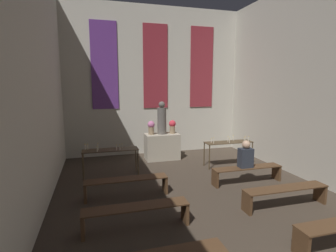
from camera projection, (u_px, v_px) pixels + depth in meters
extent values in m
cube|color=beige|center=(155.00, 82.00, 10.00)|extent=(6.92, 0.12, 5.54)
cube|color=#60337F|center=(104.00, 66.00, 9.33)|extent=(0.94, 0.03, 3.10)
cube|color=maroon|center=(155.00, 67.00, 9.83)|extent=(0.94, 0.03, 3.10)
cube|color=maroon|center=(202.00, 67.00, 10.34)|extent=(0.94, 0.03, 3.10)
cube|color=beige|center=(23.00, 76.00, 4.36)|extent=(0.12, 10.06, 5.54)
cube|color=#ADA38E|center=(162.00, 146.00, 9.39)|extent=(1.19, 0.70, 0.91)
cylinder|color=#5B5651|center=(162.00, 121.00, 9.25)|extent=(0.31, 0.31, 0.94)
sphere|color=#5B5651|center=(162.00, 105.00, 9.16)|extent=(0.22, 0.22, 0.22)
cylinder|color=#937A5B|center=(151.00, 131.00, 9.19)|extent=(0.19, 0.19, 0.27)
sphere|color=#C66B9E|center=(151.00, 125.00, 9.16)|extent=(0.25, 0.25, 0.25)
cylinder|color=#937A5B|center=(172.00, 130.00, 9.40)|extent=(0.19, 0.19, 0.27)
sphere|color=#DB3342|center=(172.00, 124.00, 9.37)|extent=(0.25, 0.25, 0.25)
cube|color=#473823|center=(110.00, 150.00, 7.51)|extent=(1.58, 0.46, 0.02)
cylinder|color=#473823|center=(83.00, 168.00, 7.17)|extent=(0.04, 0.04, 0.78)
cylinder|color=#473823|center=(138.00, 163.00, 7.58)|extent=(0.04, 0.04, 0.78)
cylinder|color=#473823|center=(83.00, 163.00, 7.56)|extent=(0.04, 0.04, 0.78)
cylinder|color=#473823|center=(136.00, 159.00, 7.97)|extent=(0.04, 0.04, 0.78)
cylinder|color=silver|center=(122.00, 146.00, 7.75)|extent=(0.02, 0.02, 0.10)
sphere|color=#F9CC4C|center=(122.00, 144.00, 7.74)|extent=(0.02, 0.02, 0.02)
cylinder|color=silver|center=(85.00, 147.00, 7.50)|extent=(0.02, 0.02, 0.14)
sphere|color=#F9CC4C|center=(85.00, 144.00, 7.48)|extent=(0.02, 0.02, 0.02)
cylinder|color=silver|center=(97.00, 149.00, 7.25)|extent=(0.02, 0.02, 0.14)
sphere|color=#F9CC4C|center=(97.00, 146.00, 7.23)|extent=(0.02, 0.02, 0.02)
cylinder|color=silver|center=(116.00, 148.00, 7.43)|extent=(0.02, 0.02, 0.14)
sphere|color=#F9CC4C|center=(116.00, 145.00, 7.42)|extent=(0.02, 0.02, 0.02)
cylinder|color=silver|center=(98.00, 147.00, 7.42)|extent=(0.02, 0.02, 0.18)
sphere|color=#F9CC4C|center=(98.00, 144.00, 7.41)|extent=(0.02, 0.02, 0.02)
cylinder|color=silver|center=(85.00, 147.00, 7.45)|extent=(0.02, 0.02, 0.15)
sphere|color=#F9CC4C|center=(85.00, 144.00, 7.43)|extent=(0.02, 0.02, 0.02)
cylinder|color=silver|center=(120.00, 148.00, 7.42)|extent=(0.02, 0.02, 0.14)
sphere|color=#F9CC4C|center=(120.00, 145.00, 7.41)|extent=(0.02, 0.02, 0.02)
cylinder|color=silver|center=(88.00, 147.00, 7.48)|extent=(0.02, 0.02, 0.15)
sphere|color=#F9CC4C|center=(88.00, 144.00, 7.46)|extent=(0.02, 0.02, 0.02)
cube|color=#473823|center=(229.00, 142.00, 8.53)|extent=(1.58, 0.46, 0.02)
cylinder|color=#473823|center=(209.00, 157.00, 8.19)|extent=(0.04, 0.04, 0.78)
cylinder|color=#473823|center=(252.00, 154.00, 8.60)|extent=(0.04, 0.04, 0.78)
cylinder|color=#473823|center=(204.00, 154.00, 8.58)|extent=(0.04, 0.04, 0.78)
cylinder|color=#473823|center=(245.00, 151.00, 8.99)|extent=(0.04, 0.04, 0.78)
cylinder|color=silver|center=(245.00, 138.00, 8.78)|extent=(0.02, 0.02, 0.12)
sphere|color=#F9CC4C|center=(245.00, 136.00, 8.77)|extent=(0.02, 0.02, 0.02)
cylinder|color=silver|center=(228.00, 139.00, 8.49)|extent=(0.02, 0.02, 0.16)
sphere|color=#F9CC4C|center=(228.00, 137.00, 8.48)|extent=(0.02, 0.02, 0.02)
cylinder|color=silver|center=(249.00, 139.00, 8.52)|extent=(0.02, 0.02, 0.16)
sphere|color=#F9CC4C|center=(249.00, 137.00, 8.51)|extent=(0.02, 0.02, 0.02)
cylinder|color=silver|center=(230.00, 141.00, 8.35)|extent=(0.02, 0.02, 0.12)
sphere|color=#F9CC4C|center=(230.00, 139.00, 8.34)|extent=(0.02, 0.02, 0.02)
cylinder|color=silver|center=(244.00, 140.00, 8.56)|extent=(0.02, 0.02, 0.12)
sphere|color=#F9CC4C|center=(244.00, 138.00, 8.55)|extent=(0.02, 0.02, 0.02)
cylinder|color=silver|center=(233.00, 138.00, 8.70)|extent=(0.02, 0.02, 0.17)
sphere|color=#F9CC4C|center=(233.00, 135.00, 8.68)|extent=(0.02, 0.02, 0.02)
cylinder|color=silver|center=(214.00, 141.00, 8.26)|extent=(0.02, 0.02, 0.18)
sphere|color=#F9CC4C|center=(214.00, 138.00, 8.25)|extent=(0.02, 0.02, 0.02)
cylinder|color=silver|center=(211.00, 141.00, 8.39)|extent=(0.02, 0.02, 0.12)
sphere|color=#F9CC4C|center=(211.00, 139.00, 8.38)|extent=(0.02, 0.02, 0.02)
cube|color=#4C331E|center=(301.00, 244.00, 4.01)|extent=(0.06, 0.32, 0.42)
cube|color=#4C331E|center=(136.00, 207.00, 4.77)|extent=(1.94, 0.36, 0.03)
cube|color=#4C331E|center=(83.00, 226.00, 4.55)|extent=(0.06, 0.32, 0.42)
cube|color=#4C331E|center=(185.00, 211.00, 5.06)|extent=(0.06, 0.32, 0.42)
cube|color=#4C331E|center=(286.00, 188.00, 5.64)|extent=(1.94, 0.36, 0.03)
cube|color=#4C331E|center=(247.00, 203.00, 5.42)|extent=(0.06, 0.32, 0.42)
cube|color=#4C331E|center=(320.00, 193.00, 5.93)|extent=(0.06, 0.32, 0.42)
cube|color=#4C331E|center=(127.00, 179.00, 6.18)|extent=(1.94, 0.36, 0.03)
cube|color=#4C331E|center=(85.00, 192.00, 5.96)|extent=(0.06, 0.32, 0.42)
cube|color=#4C331E|center=(165.00, 184.00, 6.47)|extent=(0.06, 0.32, 0.42)
cube|color=#4C331E|center=(247.00, 167.00, 7.05)|extent=(1.94, 0.36, 0.03)
cube|color=#4C331E|center=(215.00, 179.00, 6.83)|extent=(0.06, 0.32, 0.42)
cube|color=#4C331E|center=(276.00, 172.00, 7.34)|extent=(0.06, 0.32, 0.42)
cube|color=#282D38|center=(246.00, 158.00, 6.99)|extent=(0.36, 0.24, 0.52)
sphere|color=tan|center=(246.00, 144.00, 6.94)|extent=(0.21, 0.21, 0.21)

